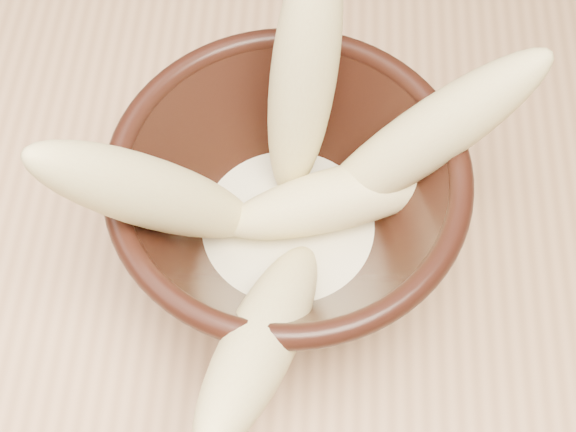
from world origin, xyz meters
name	(u,v)px	position (x,y,z in m)	size (l,w,h in m)	color
table	(486,157)	(0.00, 0.00, 0.67)	(1.20, 0.80, 0.75)	tan
bowl	(288,208)	(-0.16, -0.14, 0.81)	(0.21, 0.21, 0.11)	black
milk_puddle	(288,230)	(-0.16, -0.14, 0.79)	(0.12, 0.12, 0.02)	#F2E9C2
banana_upright	(303,78)	(-0.15, -0.09, 0.87)	(0.04, 0.04, 0.17)	#EED48C
banana_left	(156,194)	(-0.23, -0.16, 0.86)	(0.04, 0.04, 0.18)	#EED48C
banana_right	(421,141)	(-0.08, -0.11, 0.85)	(0.04, 0.04, 0.17)	#EED48C
banana_across	(346,196)	(-0.12, -0.13, 0.82)	(0.04, 0.04, 0.15)	#EED48C
banana_front	(264,335)	(-0.17, -0.23, 0.84)	(0.04, 0.04, 0.18)	#EED48C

